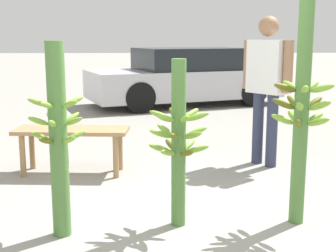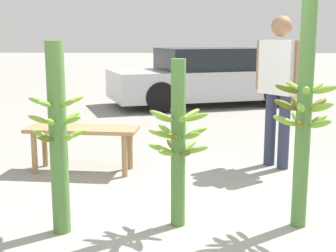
% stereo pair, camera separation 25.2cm
% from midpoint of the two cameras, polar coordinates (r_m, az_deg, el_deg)
% --- Properties ---
extents(ground_plane, '(80.00, 80.00, 0.00)m').
position_cam_midpoint_polar(ground_plane, '(3.49, 2.81, -13.62)').
color(ground_plane, gray).
extents(banana_stalk_left, '(0.41, 0.42, 1.42)m').
position_cam_midpoint_polar(banana_stalk_left, '(3.46, -11.23, -1.36)').
color(banana_stalk_left, '#4C7A38').
rests_on(banana_stalk_left, ground_plane).
extents(banana_stalk_center, '(0.47, 0.46, 1.29)m').
position_cam_midpoint_polar(banana_stalk_center, '(3.53, 3.29, -1.86)').
color(banana_stalk_center, '#4C7A38').
rests_on(banana_stalk_center, ground_plane).
extents(banana_stalk_right, '(0.45, 0.47, 1.74)m').
position_cam_midpoint_polar(banana_stalk_right, '(3.65, 18.16, 1.48)').
color(banana_stalk_right, '#4C7A38').
rests_on(banana_stalk_right, ground_plane).
extents(vendor_person, '(0.49, 0.59, 1.67)m').
position_cam_midpoint_polar(vendor_person, '(5.30, 14.75, 5.56)').
color(vendor_person, '#2D334C').
rests_on(vendor_person, ground_plane).
extents(market_bench, '(1.22, 0.50, 0.49)m').
position_cam_midpoint_polar(market_bench, '(5.10, -8.99, -1.05)').
color(market_bench, '#99754C').
rests_on(market_bench, ground_plane).
extents(parked_car, '(4.36, 2.95, 1.21)m').
position_cam_midpoint_polar(parked_car, '(10.13, 5.56, 5.94)').
color(parked_car, '#B7B7BC').
rests_on(parked_car, ground_plane).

